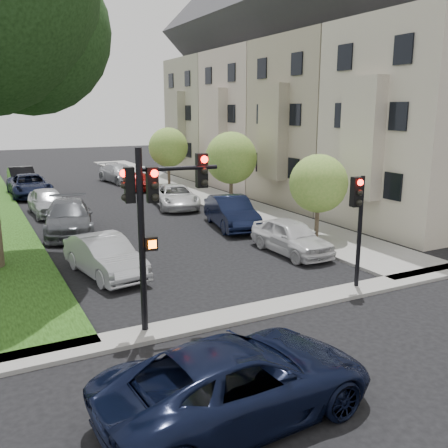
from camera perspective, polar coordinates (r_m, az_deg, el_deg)
name	(u,v)px	position (r m, az deg, el deg)	size (l,w,h in m)	color
ground	(312,337)	(13.53, 10.02, -12.57)	(140.00, 140.00, 0.00)	black
sidewalk_right	(187,189)	(36.98, -4.26, 4.03)	(3.50, 44.00, 0.12)	gray
sidewalk_cross	(271,308)	(15.00, 5.35, -9.55)	(60.00, 1.00, 0.12)	gray
house_a	(425,85)	(26.68, 22.00, 14.52)	(7.70, 7.55, 15.97)	tan
house_b	(326,90)	(32.13, 11.56, 14.76)	(7.70, 7.55, 15.97)	gray
house_c	(261,93)	(38.28, 4.31, 14.65)	(7.70, 7.55, 15.97)	beige
house_d	(216,96)	(44.84, -0.88, 14.43)	(7.70, 7.55, 15.97)	#A19B86
small_tree_a	(318,184)	(22.49, 10.74, 4.56)	(2.59, 2.59, 3.89)	#3B2F23
small_tree_b	(231,158)	(29.28, 0.81, 7.56)	(3.03, 3.03, 4.55)	#3B2F23
small_tree_c	(168,147)	(38.44, -6.38, 8.69)	(2.98, 2.98, 4.47)	#3B2F23
traffic_signal_main	(155,207)	(12.78, -7.92, 1.94)	(2.39, 0.63, 4.89)	black
traffic_signal_secondary	(358,212)	(16.38, 15.05, 1.36)	(0.49, 0.39, 3.76)	black
car_cross_near	(239,380)	(9.94, 1.68, -17.42)	(2.54, 5.51, 1.53)	black
car_parked_0	(291,237)	(20.57, 7.70, -1.44)	(1.68, 4.17, 1.42)	silver
car_parked_1	(231,212)	(24.83, 0.85, 1.35)	(1.66, 4.77, 1.57)	black
car_parked_2	(176,196)	(30.19, -5.55, 3.16)	(2.25, 4.88, 1.36)	silver
car_parked_3	(139,181)	(37.24, -9.66, 4.89)	(1.59, 3.94, 1.34)	maroon
car_parked_4	(120,173)	(41.33, -11.81, 5.68)	(2.07, 5.08, 1.48)	#999BA0
car_parked_5	(105,256)	(18.21, -13.47, -3.59)	(1.51, 4.32, 1.42)	#999BA0
car_parked_6	(69,217)	(24.78, -17.34, 0.72)	(2.19, 5.39, 1.56)	#3F4247
car_parked_7	(48,202)	(29.60, -19.48, 2.42)	(1.77, 4.41, 1.50)	#999BA0
car_parked_8	(30,185)	(36.33, -21.32, 4.12)	(2.51, 5.45, 1.51)	black
car_parked_9	(22,178)	(40.20, -22.10, 4.89)	(1.69, 4.86, 1.60)	black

